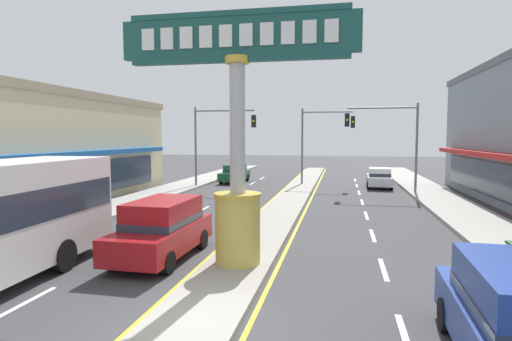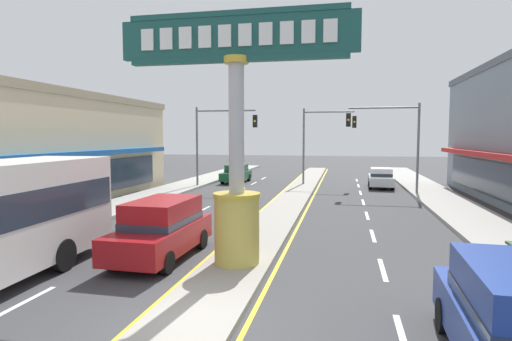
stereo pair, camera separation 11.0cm
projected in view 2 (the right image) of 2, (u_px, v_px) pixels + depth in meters
ground_plane at (188, 327)px, 8.78m from camera, size 160.00×160.00×0.00m
median_strip at (292, 199)px, 26.34m from camera, size 2.01×52.00×0.14m
sidewalk_left at (142, 199)px, 26.24m from camera, size 3.00×60.00×0.18m
sidewalk_right at (457, 209)px, 22.54m from camera, size 3.00×60.00×0.18m
lane_markings at (289, 203)px, 25.03m from camera, size 8.75×52.00×0.01m
district_sign at (237, 148)px, 12.51m from camera, size 7.07×1.42×7.43m
storefront_left at (8, 148)px, 23.39m from camera, size 8.39×25.22×6.58m
traffic_light_left_side at (219, 133)px, 32.15m from camera, size 4.86×0.46×6.20m
traffic_light_right_side at (391, 132)px, 28.66m from camera, size 4.86×0.46×6.20m
traffic_light_median_far at (322, 134)px, 33.67m from camera, size 4.20×0.46×6.20m
suv_far_right_lane at (162, 228)px, 13.74m from camera, size 2.04×4.64×1.90m
sedan_near_left_lane at (236, 173)px, 36.46m from camera, size 1.91×4.34×1.53m
sedan_far_left_oncoming at (381, 178)px, 32.66m from camera, size 1.95×4.36×1.53m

